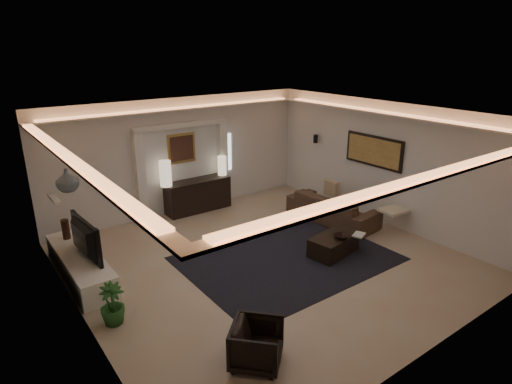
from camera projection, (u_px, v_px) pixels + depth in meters
floor at (266, 261)px, 8.66m from camera, size 7.00×7.00×0.00m
ceiling at (267, 116)px, 7.71m from camera, size 7.00×7.00×0.00m
wall_back at (181, 156)px, 10.85m from camera, size 7.00×0.00×7.00m
wall_front at (433, 264)px, 5.52m from camera, size 7.00×0.00×7.00m
wall_left at (74, 239)px, 6.23m from camera, size 0.00×7.00×7.00m
wall_right at (384, 164)px, 10.15m from camera, size 0.00×7.00×7.00m
cove_soffit at (267, 131)px, 7.80m from camera, size 7.00×7.00×0.04m
daylight_slit at (227, 152)px, 11.63m from camera, size 0.25×0.03×1.00m
area_rug at (287, 258)px, 8.73m from camera, size 4.00×3.00×0.01m
pilaster_left at (141, 178)px, 10.25m from camera, size 0.22×0.20×2.20m
pilaster_right at (223, 163)px, 11.53m from camera, size 0.22×0.20×2.20m
alcove_header at (181, 125)px, 10.51m from camera, size 2.52×0.20×0.12m
painting_frame at (182, 148)px, 10.76m from camera, size 0.74×0.04×0.74m
painting_canvas at (182, 148)px, 10.74m from camera, size 0.62×0.02×0.62m
art_panel_frame at (374, 151)px, 10.28m from camera, size 0.04×1.64×0.74m
art_panel_gold at (373, 151)px, 10.26m from camera, size 0.02×1.50×0.62m
wall_sconce at (315, 139)px, 11.68m from camera, size 0.12×0.12×0.22m
wall_niche at (54, 199)px, 7.26m from camera, size 0.10×0.55×0.04m
console at (198, 196)px, 11.16m from camera, size 1.70×0.55×0.85m
lamp_left at (166, 176)px, 10.46m from camera, size 0.34×0.34×0.63m
lamp_right at (222, 165)px, 11.36m from camera, size 0.25×0.25×0.51m
media_ledge at (80, 265)px, 8.01m from camera, size 0.63×2.51×0.47m
tv at (79, 240)px, 7.67m from camera, size 1.26×0.25×0.72m
figurine at (66, 230)px, 8.50m from camera, size 0.18×0.18×0.40m
ginger_jar at (67, 180)px, 7.51m from camera, size 0.46×0.46×0.41m
plant at (112, 304)px, 6.61m from camera, size 0.46×0.46×0.68m
sofa at (332, 208)px, 10.49m from camera, size 2.35×1.11×0.66m
throw_blanket at (393, 210)px, 9.75m from camera, size 0.61×0.52×0.06m
throw_pillow at (331, 188)px, 11.24m from camera, size 0.13×0.39×0.39m
coffee_table at (333, 245)px, 8.88m from camera, size 1.15×0.76×0.40m
bowl at (341, 236)px, 8.70m from camera, size 0.34×0.34×0.07m
magazine at (359, 235)px, 8.82m from camera, size 0.34×0.30×0.03m
armchair at (257, 344)px, 5.78m from camera, size 0.95×0.95×0.62m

